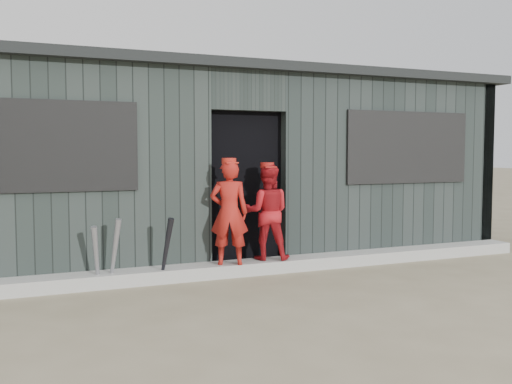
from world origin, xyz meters
name	(u,v)px	position (x,y,z in m)	size (l,w,h in m)	color
ground	(331,311)	(0.00, 0.00, 0.00)	(80.00, 80.00, 0.00)	#766A51
curb	(255,267)	(0.00, 1.82, 0.07)	(8.00, 0.36, 0.15)	#989893
bat_left	(114,253)	(-1.72, 1.73, 0.38)	(0.07, 0.07, 0.78)	gray
bat_mid	(96,257)	(-1.91, 1.72, 0.35)	(0.07, 0.07, 0.71)	gray
bat_right	(166,251)	(-1.16, 1.65, 0.38)	(0.07, 0.07, 0.78)	black
player_red_left	(229,213)	(-0.37, 1.74, 0.77)	(0.45, 0.30, 1.24)	#A21B14
player_red_right	(267,212)	(0.18, 1.86, 0.74)	(0.57, 0.45, 1.18)	#AB151A
player_grey_back	(266,215)	(0.41, 2.43, 0.64)	(0.63, 0.41, 1.28)	#BABABA
dugout	(211,165)	(0.00, 3.50, 1.29)	(8.30, 3.30, 2.62)	black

